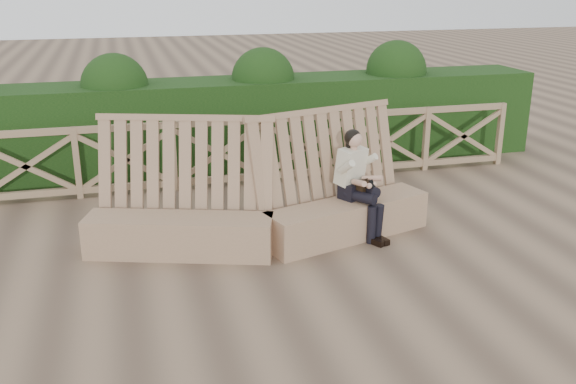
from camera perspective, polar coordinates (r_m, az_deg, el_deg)
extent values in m
plane|color=brown|center=(7.15, -1.50, -8.05)|extent=(60.00, 60.00, 0.00)
cube|color=#957155|center=(7.86, -9.61, -3.81)|extent=(2.29, 1.17, 0.48)
cube|color=#957155|center=(7.91, -9.42, 0.79)|extent=(2.27, 1.13, 1.60)
cube|color=#957155|center=(8.28, 5.29, -2.43)|extent=(2.29, 1.13, 0.48)
cube|color=#957155|center=(8.30, 4.29, 1.85)|extent=(2.28, 1.08, 1.60)
cube|color=black|center=(8.32, 5.79, 0.16)|extent=(0.41, 0.37, 0.21)
cube|color=beige|center=(8.25, 5.62, 2.33)|extent=(0.46, 0.42, 0.49)
sphere|color=tan|center=(8.13, 5.95, 4.66)|extent=(0.27, 0.27, 0.20)
sphere|color=black|center=(8.14, 5.78, 4.83)|extent=(0.29, 0.29, 0.22)
cylinder|color=black|center=(8.14, 6.44, -0.41)|extent=(0.33, 0.44, 0.14)
cylinder|color=black|center=(8.24, 7.03, 0.29)|extent=(0.33, 0.45, 0.16)
cylinder|color=black|center=(8.13, 7.43, -2.93)|extent=(0.15, 0.15, 0.48)
cylinder|color=black|center=(8.20, 8.02, -2.76)|extent=(0.15, 0.15, 0.48)
cube|color=black|center=(8.16, 7.82, -4.40)|extent=(0.18, 0.24, 0.07)
cube|color=black|center=(8.21, 8.34, -4.25)|extent=(0.18, 0.24, 0.07)
cube|color=black|center=(8.20, 6.79, 0.54)|extent=(0.25, 0.21, 0.14)
cube|color=black|center=(8.08, 7.53, 0.65)|extent=(0.10, 0.10, 0.11)
cube|color=#7C6648|center=(10.06, -6.26, 6.19)|extent=(10.10, 0.07, 0.10)
cube|color=#7C6648|center=(10.30, -6.08, 1.14)|extent=(10.10, 0.07, 0.10)
cube|color=black|center=(11.28, -7.17, 5.98)|extent=(12.00, 1.20, 1.50)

